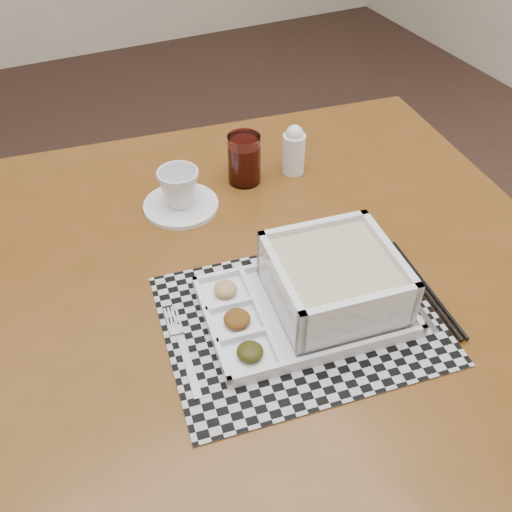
# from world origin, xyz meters

# --- Properties ---
(floor) EXTENTS (5.00, 5.00, 0.00)m
(floor) POSITION_xyz_m (0.00, 0.00, 0.00)
(floor) COLOR black
(floor) RESTS_ON ground
(dining_table) EXTENTS (1.19, 1.19, 0.80)m
(dining_table) POSITION_xyz_m (0.16, -0.58, 0.72)
(dining_table) COLOR #4F310E
(dining_table) RESTS_ON ground
(placemat) EXTENTS (0.47, 0.39, 0.00)m
(placemat) POSITION_xyz_m (0.15, -0.70, 0.80)
(placemat) COLOR #ABABB3
(placemat) RESTS_ON dining_table
(serving_tray) EXTENTS (0.35, 0.26, 0.10)m
(serving_tray) POSITION_xyz_m (0.20, -0.69, 0.84)
(serving_tray) COLOR white
(serving_tray) RESTS_ON placemat
(fork) EXTENTS (0.04, 0.19, 0.00)m
(fork) POSITION_xyz_m (-0.04, -0.68, 0.81)
(fork) COLOR silver
(fork) RESTS_ON placemat
(spoon) EXTENTS (0.04, 0.18, 0.01)m
(spoon) POSITION_xyz_m (0.35, -0.68, 0.81)
(spoon) COLOR silver
(spoon) RESTS_ON placemat
(chopsticks) EXTENTS (0.05, 0.24, 0.01)m
(chopsticks) POSITION_xyz_m (0.37, -0.73, 0.81)
(chopsticks) COLOR black
(chopsticks) RESTS_ON placemat
(saucer) EXTENTS (0.15, 0.15, 0.01)m
(saucer) POSITION_xyz_m (0.08, -0.34, 0.81)
(saucer) COLOR white
(saucer) RESTS_ON dining_table
(cup) EXTENTS (0.10, 0.10, 0.08)m
(cup) POSITION_xyz_m (0.08, -0.34, 0.85)
(cup) COLOR white
(cup) RESTS_ON saucer
(juice_glass) EXTENTS (0.07, 0.07, 0.11)m
(juice_glass) POSITION_xyz_m (0.23, -0.31, 0.85)
(juice_glass) COLOR white
(juice_glass) RESTS_ON dining_table
(creamer_bottle) EXTENTS (0.05, 0.05, 0.11)m
(creamer_bottle) POSITION_xyz_m (0.34, -0.32, 0.85)
(creamer_bottle) COLOR white
(creamer_bottle) RESTS_ON dining_table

